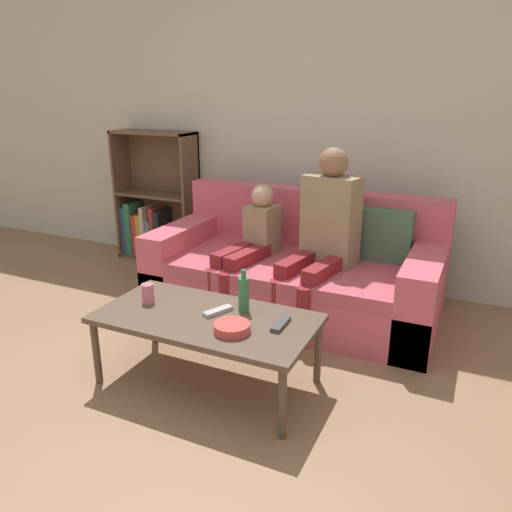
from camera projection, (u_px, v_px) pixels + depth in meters
ground_plane at (154, 441)px, 2.30m from camera, size 22.00×22.00×0.00m
wall_back at (323, 120)px, 3.89m from camera, size 12.00×0.06×2.60m
couch at (296, 274)px, 3.59m from camera, size 2.00×0.95×0.82m
bookshelf at (154, 210)px, 4.65m from camera, size 0.77×0.28×1.18m
coffee_table at (206, 322)px, 2.64m from camera, size 1.16×0.60×0.40m
person_adult at (325, 228)px, 3.30m from camera, size 0.44×0.70×1.18m
person_child at (249, 244)px, 3.51m from camera, size 0.32×0.67×0.90m
cup_near at (148, 293)px, 2.78m from camera, size 0.07×0.07×0.11m
tv_remote_0 at (218, 311)px, 2.66m from camera, size 0.11×0.17×0.02m
tv_remote_1 at (281, 324)px, 2.52m from camera, size 0.05×0.17×0.02m
snack_bowl at (232, 328)px, 2.45m from camera, size 0.18×0.18×0.05m
bottle at (244, 294)px, 2.66m from camera, size 0.06×0.06×0.24m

